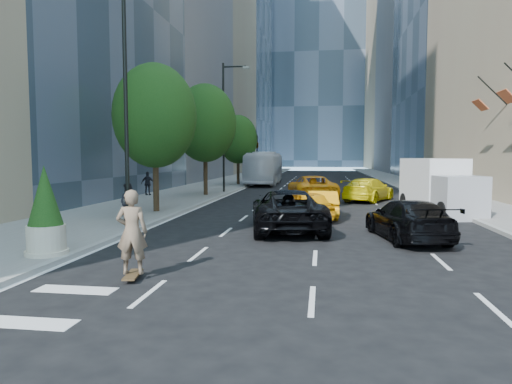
% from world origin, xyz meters
% --- Properties ---
extents(ground, '(160.00, 160.00, 0.00)m').
position_xyz_m(ground, '(0.00, 0.00, 0.00)').
color(ground, black).
rests_on(ground, ground).
extents(sidewalk_left, '(6.00, 120.00, 0.15)m').
position_xyz_m(sidewalk_left, '(-9.00, 30.00, 0.07)').
color(sidewalk_left, slate).
rests_on(sidewalk_left, ground).
extents(sidewalk_right, '(4.00, 120.00, 0.15)m').
position_xyz_m(sidewalk_right, '(10.00, 30.00, 0.07)').
color(sidewalk_right, slate).
rests_on(sidewalk_right, ground).
extents(tower_left_end, '(20.00, 28.00, 60.00)m').
position_xyz_m(tower_left_end, '(-22.00, 92.00, 30.00)').
color(tower_left_end, '#2F3C49').
rests_on(tower_left_end, ground).
extents(tower_right_far, '(20.00, 24.00, 50.00)m').
position_xyz_m(tower_right_far, '(22.00, 98.00, 25.00)').
color(tower_right_far, gray).
rests_on(tower_right_far, ground).
extents(tower_distant, '(40.00, 20.00, 90.00)m').
position_xyz_m(tower_distant, '(0.00, 120.00, 45.00)').
color(tower_distant, '#2F3C49').
rests_on(tower_distant, ground).
extents(lamp_near, '(2.13, 0.22, 10.00)m').
position_xyz_m(lamp_near, '(-6.32, 4.00, 5.81)').
color(lamp_near, black).
rests_on(lamp_near, sidewalk_left).
extents(lamp_far, '(2.13, 0.22, 10.00)m').
position_xyz_m(lamp_far, '(-6.32, 22.00, 5.81)').
color(lamp_far, black).
rests_on(lamp_far, sidewalk_left).
extents(tree_near, '(4.20, 4.20, 7.46)m').
position_xyz_m(tree_near, '(-7.20, 9.00, 4.97)').
color(tree_near, black).
rests_on(tree_near, sidewalk_left).
extents(tree_mid, '(4.50, 4.50, 7.99)m').
position_xyz_m(tree_mid, '(-7.20, 19.00, 5.32)').
color(tree_mid, black).
rests_on(tree_mid, sidewalk_left).
extents(tree_far, '(3.90, 3.90, 6.92)m').
position_xyz_m(tree_far, '(-7.20, 32.00, 4.62)').
color(tree_far, black).
rests_on(tree_far, sidewalk_left).
extents(traffic_signal, '(2.48, 0.53, 5.20)m').
position_xyz_m(traffic_signal, '(-6.40, 40.00, 4.23)').
color(traffic_signal, black).
rests_on(traffic_signal, sidewalk_left).
extents(skateboarder, '(0.82, 0.61, 2.03)m').
position_xyz_m(skateboarder, '(-3.30, -3.00, 1.02)').
color(skateboarder, brown).
rests_on(skateboarder, ground).
extents(black_sedan_lincoln, '(3.58, 6.23, 1.63)m').
position_xyz_m(black_sedan_lincoln, '(-0.17, 4.78, 0.82)').
color(black_sedan_lincoln, black).
rests_on(black_sedan_lincoln, ground).
extents(black_sedan_mercedes, '(2.80, 5.20, 1.43)m').
position_xyz_m(black_sedan_mercedes, '(4.20, 3.40, 0.72)').
color(black_sedan_mercedes, black).
rests_on(black_sedan_mercedes, ground).
extents(taxi_a, '(2.81, 4.32, 1.37)m').
position_xyz_m(taxi_a, '(0.50, 7.99, 0.68)').
color(taxi_a, orange).
rests_on(taxi_a, ground).
extents(taxi_b, '(1.54, 3.97, 1.29)m').
position_xyz_m(taxi_b, '(1.20, 9.00, 0.64)').
color(taxi_b, '#FF9E0D').
rests_on(taxi_b, ground).
extents(taxi_c, '(3.84, 6.35, 1.65)m').
position_xyz_m(taxi_c, '(0.50, 17.80, 0.82)').
color(taxi_c, '#FE9B0D').
rests_on(taxi_c, ground).
extents(taxi_d, '(4.12, 5.63, 1.52)m').
position_xyz_m(taxi_d, '(4.20, 17.34, 0.76)').
color(taxi_d, yellow).
rests_on(taxi_d, ground).
extents(city_bus, '(3.06, 12.20, 3.39)m').
position_xyz_m(city_bus, '(-4.80, 34.23, 1.69)').
color(city_bus, silver).
rests_on(city_bus, ground).
extents(box_truck, '(3.18, 6.20, 2.83)m').
position_xyz_m(box_truck, '(7.15, 11.26, 1.44)').
color(box_truck, silver).
rests_on(box_truck, ground).
extents(pedestrian_a, '(0.82, 0.64, 1.68)m').
position_xyz_m(pedestrian_a, '(-6.80, 4.77, 0.99)').
color(pedestrian_a, black).
rests_on(pedestrian_a, sidewalk_left).
extents(pedestrian_b, '(0.99, 0.41, 1.68)m').
position_xyz_m(pedestrian_b, '(-11.20, 18.00, 0.99)').
color(pedestrian_b, black).
rests_on(pedestrian_b, sidewalk_left).
extents(planter_shrub, '(1.06, 1.06, 2.55)m').
position_xyz_m(planter_shrub, '(-6.60, -1.34, 1.37)').
color(planter_shrub, beige).
rests_on(planter_shrub, sidewalk_left).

